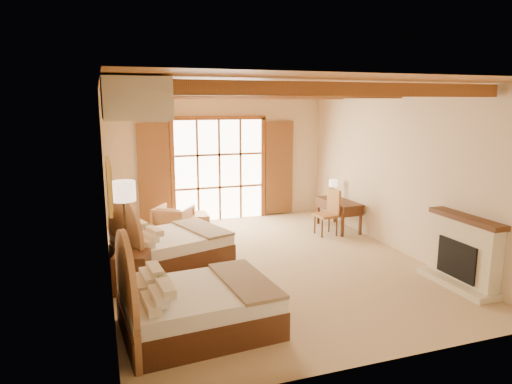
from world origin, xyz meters
name	(u,v)px	position (x,y,z in m)	size (l,w,h in m)	color
floor	(267,263)	(0.00, 0.00, 0.00)	(7.00, 7.00, 0.00)	tan
wall_back	(219,156)	(0.00, 3.50, 1.60)	(5.50, 5.50, 0.00)	beige
wall_left	(105,187)	(-2.75, 0.00, 1.60)	(7.00, 7.00, 0.00)	beige
wall_right	(398,170)	(2.75, 0.00, 1.60)	(7.00, 7.00, 0.00)	beige
ceiling	(268,86)	(0.00, 0.00, 3.20)	(7.00, 7.00, 0.00)	#B8743B
ceiling_beams	(268,93)	(0.00, 0.00, 3.08)	(5.39, 4.60, 0.18)	brown
french_doors	(219,171)	(0.00, 3.44, 1.25)	(3.95, 0.08, 2.60)	white
fireplace	(463,255)	(2.60, -2.00, 0.51)	(0.46, 1.40, 1.16)	beige
painting	(109,185)	(-2.70, -0.75, 1.75)	(0.06, 0.95, 0.75)	gold
canopy_valance	(133,99)	(-2.40, -2.00, 2.95)	(0.70, 1.40, 0.45)	beige
bed_near	(188,304)	(-1.85, -2.08, 0.38)	(2.01, 1.58, 1.25)	#4A2C15
bed_far	(165,245)	(-1.79, 0.55, 0.37)	(2.27, 1.91, 1.23)	#4A2C15
nightstand	(132,272)	(-2.44, -0.50, 0.31)	(0.51, 0.51, 0.62)	#4A2C15
floor_lamp	(124,198)	(-2.50, -0.40, 1.48)	(0.37, 0.37, 1.74)	#3B2918
armchair	(174,221)	(-1.35, 2.30, 0.35)	(0.74, 0.76, 0.69)	#B67C4F
ottoman	(194,223)	(-0.86, 2.43, 0.22)	(0.60, 0.60, 0.44)	#A27445
desk	(339,214)	(2.39, 1.63, 0.37)	(0.61, 1.29, 0.68)	#4A2C15
desk_chair	(327,221)	(1.91, 1.31, 0.32)	(0.50, 0.50, 1.02)	#A47436
desk_lamp	(333,184)	(2.49, 2.12, 1.00)	(0.21, 0.21, 0.41)	#3B2918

